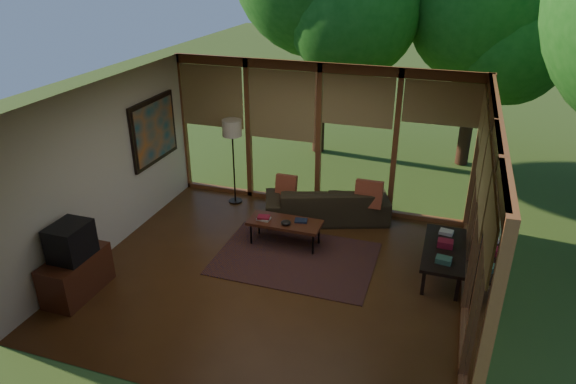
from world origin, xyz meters
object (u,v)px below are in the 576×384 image
(sofa, at_px, (327,203))
(side_console, at_px, (444,251))
(media_cabinet, at_px, (76,275))
(coffee_table, at_px, (285,223))
(television, at_px, (70,241))
(floor_lamp, at_px, (232,133))

(sofa, height_order, side_console, sofa)
(sofa, xyz_separation_m, side_console, (2.09, -1.20, 0.09))
(side_console, bearing_deg, media_cabinet, -156.78)
(coffee_table, bearing_deg, sofa, 68.69)
(sofa, height_order, coffee_table, sofa)
(media_cabinet, bearing_deg, television, 0.00)
(coffee_table, bearing_deg, floor_lamp, 139.67)
(sofa, distance_m, side_console, 2.41)
(sofa, relative_size, media_cabinet, 2.19)
(sofa, bearing_deg, coffee_table, 48.76)
(sofa, height_order, media_cabinet, sofa)
(sofa, relative_size, coffee_table, 1.82)
(television, relative_size, coffee_table, 0.46)
(sofa, height_order, television, television)
(television, xyz_separation_m, coffee_table, (2.33, 2.19, -0.46))
(media_cabinet, bearing_deg, sofa, 49.76)
(media_cabinet, height_order, television, television)
(media_cabinet, relative_size, television, 1.82)
(sofa, xyz_separation_m, floor_lamp, (-1.85, 0.12, 1.09))
(television, height_order, side_console, television)
(sofa, distance_m, coffee_table, 1.17)
(sofa, bearing_deg, media_cabinet, 29.82)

